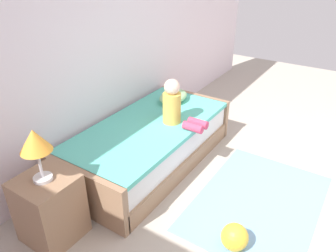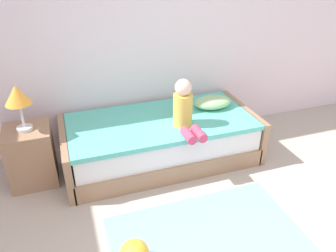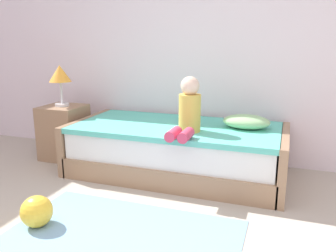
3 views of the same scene
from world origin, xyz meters
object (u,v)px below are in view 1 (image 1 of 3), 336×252
bed (150,144)px  toy_ball (235,237)px  child_figure (176,106)px  pillow (173,97)px  nightstand (50,208)px  table_lamp (35,143)px

bed → toy_ball: bearing=-115.6°
child_figure → pillow: 0.60m
child_figure → pillow: size_ratio=1.16×
nightstand → table_lamp: 0.64m
table_lamp → child_figure: 1.57m
bed → toy_ball: 1.46m
pillow → toy_ball: (-1.29, -1.41, -0.45)m
nightstand → toy_ball: nightstand is taller
nightstand → toy_ball: 1.55m
nightstand → table_lamp: size_ratio=1.33×
child_figure → nightstand: bearing=170.0°
pillow → bed: bearing=-171.4°
pillow → table_lamp: bearing=-178.4°
table_lamp → pillow: table_lamp is taller
bed → nightstand: size_ratio=3.52×
table_lamp → toy_ball: bearing=-62.0°
bed → nightstand: bearing=178.2°
table_lamp → nightstand: bearing=0.0°
pillow → nightstand: bearing=-178.4°
toy_ball → nightstand: bearing=118.0°
nightstand → pillow: pillow is taller
child_figure → toy_ball: bearing=-126.8°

